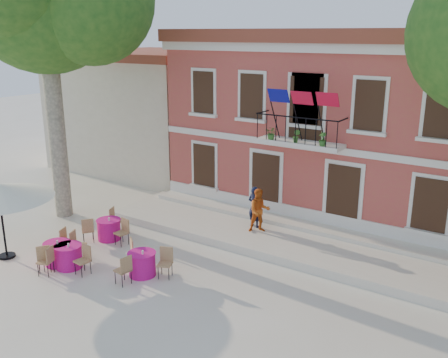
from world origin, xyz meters
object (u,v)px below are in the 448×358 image
pedestrian_orange (259,210)px  cafe_table_1 (58,252)px  cafe_table_3 (109,228)px  cafe_table_4 (142,263)px  cafe_table_0 (69,255)px  pedestrian_navy (255,207)px

pedestrian_orange → cafe_table_1: 7.12m
cafe_table_3 → cafe_table_4: size_ratio=1.00×
cafe_table_0 → cafe_table_1: bearing=-175.0°
cafe_table_4 → cafe_table_0: bearing=-158.7°
pedestrian_orange → cafe_table_3: size_ratio=0.88×
cafe_table_0 → cafe_table_4: (2.35, 0.92, 0.00)m
cafe_table_0 → pedestrian_navy: bearing=58.2°
pedestrian_navy → cafe_table_1: size_ratio=0.81×
pedestrian_orange → cafe_table_3: (-4.59, -3.10, -0.69)m
pedestrian_navy → cafe_table_0: 6.84m
pedestrian_navy → cafe_table_0: size_ratio=0.85×
pedestrian_orange → cafe_table_3: pedestrian_orange is taller
pedestrian_navy → cafe_table_4: pedestrian_navy is taller
pedestrian_navy → cafe_table_1: (-4.07, -5.83, -0.67)m
pedestrian_orange → cafe_table_4: pedestrian_orange is taller
pedestrian_orange → cafe_table_1: (-4.46, -5.51, -0.70)m
cafe_table_0 → cafe_table_3: size_ratio=1.00×
cafe_table_1 → cafe_table_3: bearing=93.1°
cafe_table_0 → pedestrian_orange: bearing=54.0°
pedestrian_orange → pedestrian_navy: bearing=101.6°
cafe_table_1 → cafe_table_4: 3.00m
cafe_table_0 → cafe_table_4: size_ratio=1.00×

